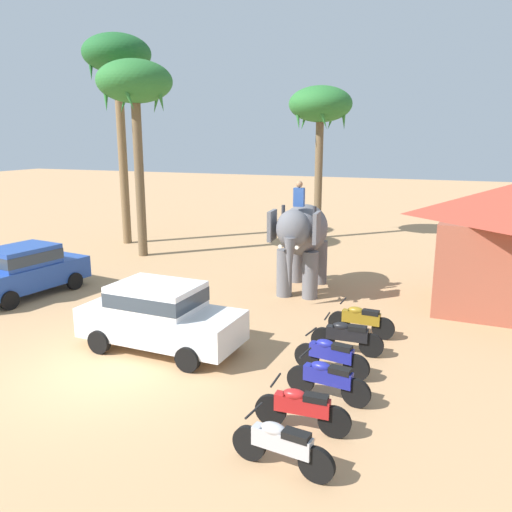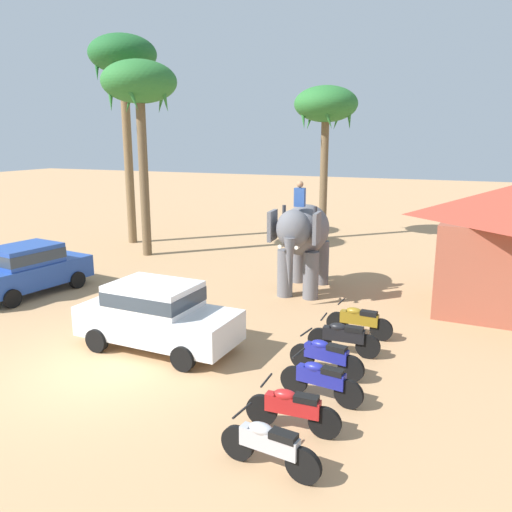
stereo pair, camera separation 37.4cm
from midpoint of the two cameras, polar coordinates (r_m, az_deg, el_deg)
The scene contains 13 objects.
ground_plane at distance 12.57m, azimuth -18.11°, elevation -12.35°, with size 120.00×120.00×0.00m, color tan.
car_sedan_foreground at distance 13.22m, azimuth -11.42°, elevation -6.31°, with size 4.16×1.99×1.70m.
car_parked_far_side at distance 19.05m, azimuth -24.76°, elevation -1.29°, with size 2.31×4.30×1.70m.
elephant_with_mahout at distance 17.58m, azimuth 4.51°, elevation 2.31°, with size 1.87×3.94×3.88m.
motorcycle_nearest_camera at distance 8.75m, azimuth 1.56°, elevation -20.14°, with size 1.80×0.55×0.94m.
motorcycle_second_in_row at distance 9.75m, azimuth 3.97°, elevation -16.40°, with size 1.80×0.55×0.94m.
motorcycle_mid_row at distance 10.81m, azimuth 6.93°, elevation -13.34°, with size 1.80×0.55×0.94m.
motorcycle_fourth_in_row at distance 11.90m, azimuth 7.41°, elevation -10.81°, with size 1.79×0.55×0.94m.
motorcycle_far_in_row at distance 13.00m, azimuth 9.20°, elevation -8.74°, with size 1.80×0.55×0.94m.
motorcycle_end_of_row at distance 14.19m, azimuth 10.79°, elevation -6.92°, with size 1.80×0.55×0.94m.
palm_tree_behind_elephant at distance 27.21m, azimuth 6.73°, elevation 15.93°, with size 3.20×3.20×7.77m.
palm_tree_near_hut at distance 26.72m, azimuth -15.52°, elevation 20.00°, with size 3.20×3.20×9.97m.
palm_tree_left_of_road at distance 23.50m, azimuth -13.73°, elevation 17.66°, with size 3.20×3.20×8.44m.
Camera 1 is at (7.36, -8.65, 5.25)m, focal length 36.13 mm.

